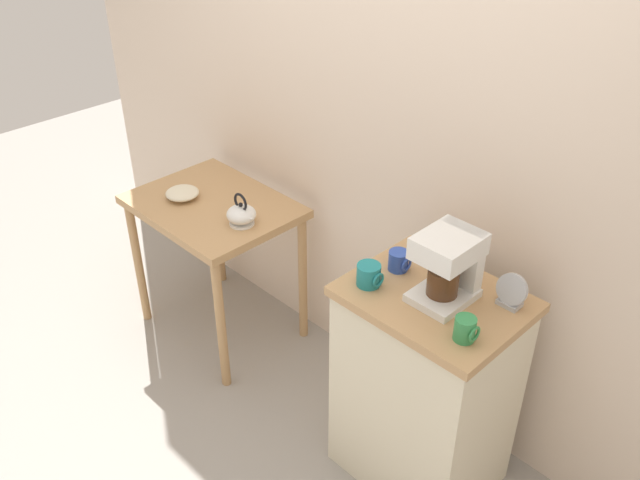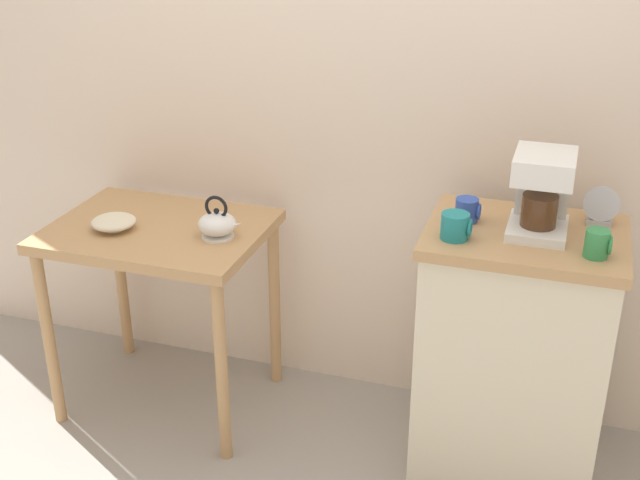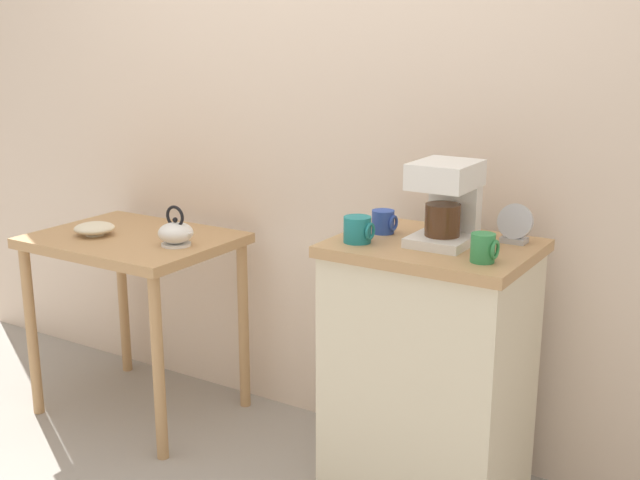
{
  "view_description": "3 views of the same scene",
  "coord_description": "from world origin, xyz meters",
  "views": [
    {
      "loc": [
        1.7,
        -1.63,
        2.38
      ],
      "look_at": [
        0.12,
        -0.07,
        0.94
      ],
      "focal_mm": 38.37,
      "sensor_mm": 36.0,
      "label": 1
    },
    {
      "loc": [
        0.73,
        -2.43,
        1.96
      ],
      "look_at": [
        -0.03,
        -0.07,
        0.82
      ],
      "focal_mm": 45.99,
      "sensor_mm": 36.0,
      "label": 2
    },
    {
      "loc": [
        1.61,
        -2.26,
        1.57
      ],
      "look_at": [
        0.22,
        -0.02,
        0.87
      ],
      "focal_mm": 45.23,
      "sensor_mm": 36.0,
      "label": 3
    }
  ],
  "objects": [
    {
      "name": "mug_blue",
      "position": [
        0.43,
        0.03,
        0.95
      ],
      "size": [
        0.08,
        0.07,
        0.08
      ],
      "color": "#2D4CAD",
      "rests_on": "kitchen_counter"
    },
    {
      "name": "table_clock",
      "position": [
        0.84,
        0.13,
        0.97
      ],
      "size": [
        0.11,
        0.06,
        0.12
      ],
      "color": "#B2B5BA",
      "rests_on": "kitchen_counter"
    },
    {
      "name": "wooden_table",
      "position": [
        -0.68,
        -0.01,
        0.65
      ],
      "size": [
        0.78,
        0.59,
        0.76
      ],
      "color": "tan",
      "rests_on": "ground_plane"
    },
    {
      "name": "bowl_stoneware",
      "position": [
        -0.81,
        -0.09,
        0.79
      ],
      "size": [
        0.16,
        0.16,
        0.05
      ],
      "color": "beige",
      "rests_on": "wooden_table"
    },
    {
      "name": "ground_plane",
      "position": [
        0.0,
        0.0,
        0.0
      ],
      "size": [
        8.0,
        8.0,
        0.0
      ],
      "primitive_type": "plane",
      "color": "gray"
    },
    {
      "name": "back_wall",
      "position": [
        0.1,
        0.4,
        1.4
      ],
      "size": [
        4.4,
        0.1,
        2.8
      ],
      "primitive_type": "cube",
      "color": "beige",
      "rests_on": "ground_plane"
    },
    {
      "name": "kitchen_counter",
      "position": [
        0.62,
        -0.0,
        0.46
      ],
      "size": [
        0.62,
        0.49,
        0.91
      ],
      "color": "beige",
      "rests_on": "ground_plane"
    },
    {
      "name": "coffee_maker",
      "position": [
        0.65,
        0.02,
        1.05
      ],
      "size": [
        0.18,
        0.22,
        0.26
      ],
      "color": "white",
      "rests_on": "kitchen_counter"
    },
    {
      "name": "teakettle",
      "position": [
        -0.43,
        -0.03,
        0.81
      ],
      "size": [
        0.16,
        0.13,
        0.16
      ],
      "color": "white",
      "rests_on": "wooden_table"
    },
    {
      "name": "mug_dark_teal",
      "position": [
        0.42,
        -0.12,
        0.95
      ],
      "size": [
        0.09,
        0.09,
        0.08
      ],
      "color": "teal",
      "rests_on": "kitchen_counter"
    },
    {
      "name": "mug_tall_green",
      "position": [
        0.83,
        -0.12,
        0.95
      ],
      "size": [
        0.08,
        0.07,
        0.08
      ],
      "color": "#338C4C",
      "rests_on": "kitchen_counter"
    }
  ]
}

